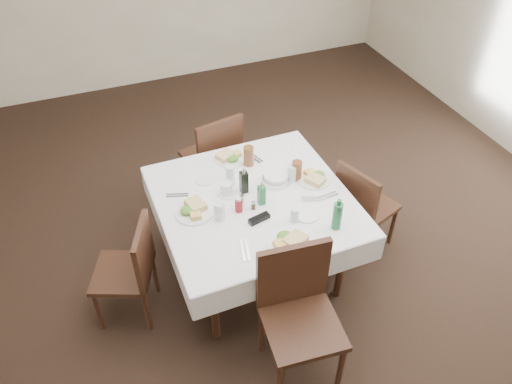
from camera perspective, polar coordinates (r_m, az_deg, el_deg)
ground_plane at (r=4.26m, az=1.85°, el=-7.84°), size 7.00×7.00×0.00m
room_shell at (r=3.19m, az=2.52°, el=12.97°), size 6.04×7.04×2.80m
dining_table at (r=3.72m, az=-0.24°, el=-1.67°), size 1.41×1.41×0.76m
chair_north at (r=4.49m, az=-4.69°, el=4.32°), size 0.53×0.53×0.94m
chair_south at (r=3.26m, az=4.78°, el=-12.86°), size 0.52×0.52×1.01m
chair_east at (r=4.12m, az=11.94°, el=-1.30°), size 0.52×0.52×0.87m
chair_west at (r=3.67m, az=-13.92°, el=-8.24°), size 0.53×0.53×0.86m
meal_north at (r=4.04m, az=-3.00°, el=4.01°), size 0.26×0.26×0.06m
meal_south at (r=3.33m, az=3.79°, el=-5.64°), size 0.28×0.28×0.06m
meal_east at (r=3.84m, az=6.73°, el=1.60°), size 0.26×0.26×0.06m
meal_west at (r=3.57m, az=-7.13°, el=-2.02°), size 0.28×0.28×0.06m
side_plate_a at (r=3.84m, az=-5.84°, el=1.35°), size 0.14×0.14×0.01m
side_plate_b at (r=3.55m, az=5.83°, el=-2.56°), size 0.18×0.18×0.01m
water_n at (r=3.81m, az=-2.97°, el=2.15°), size 0.07×0.07×0.12m
water_s at (r=3.47m, az=4.44°, el=-2.60°), size 0.06×0.06×0.11m
water_e at (r=3.80m, az=4.11°, el=2.18°), size 0.07×0.07×0.13m
water_w at (r=3.48m, az=-4.20°, el=-2.18°), size 0.08×0.08×0.14m
iced_tea_a at (r=3.94m, az=-0.85°, el=4.14°), size 0.08×0.08×0.17m
iced_tea_b at (r=3.81m, az=4.68°, el=2.49°), size 0.08×0.08×0.16m
bread_basket at (r=3.80m, az=2.27°, el=1.60°), size 0.21×0.21×0.07m
oil_cruet_dark at (r=3.67m, az=-1.40°, el=1.24°), size 0.05×0.05×0.23m
oil_cruet_green at (r=3.58m, az=0.63°, el=-0.25°), size 0.05×0.05×0.20m
ketchup_bottle at (r=3.54m, az=-1.99°, el=-1.49°), size 0.06×0.06×0.12m
salt_shaker at (r=3.60m, az=-1.63°, el=-0.92°), size 0.04×0.04×0.08m
pepper_shaker at (r=3.56m, az=-0.31°, el=-1.55°), size 0.03×0.03×0.07m
coffee_mug at (r=3.69m, az=-3.39°, el=0.34°), size 0.15×0.14×0.10m
sunglasses at (r=3.49m, az=0.36°, el=-3.06°), size 0.17×0.08×0.03m
green_bottle at (r=3.42m, az=9.27°, el=-2.67°), size 0.07×0.07×0.25m
sugar_caddy at (r=3.67m, az=6.02°, el=-0.48°), size 0.11×0.09×0.05m
cutlery_n at (r=4.06m, az=-0.21°, el=3.98°), size 0.10×0.19×0.01m
cutlery_s at (r=3.30m, az=-1.27°, el=-6.62°), size 0.09×0.20×0.01m
cutlery_e at (r=3.72m, az=8.05°, el=-0.52°), size 0.19×0.06×0.01m
cutlery_w at (r=3.74m, az=-8.98°, el=-0.38°), size 0.17×0.09×0.01m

